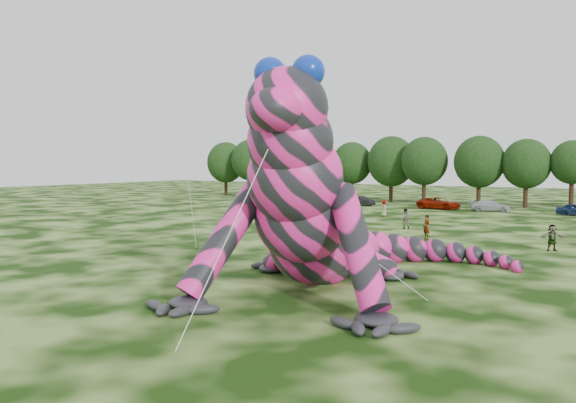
% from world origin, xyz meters
% --- Properties ---
extents(ground, '(240.00, 240.00, 0.00)m').
position_xyz_m(ground, '(0.00, 0.00, 0.00)').
color(ground, '#16330A').
rests_on(ground, ground).
extents(inflatable_gecko, '(21.09, 23.53, 10.16)m').
position_xyz_m(inflatable_gecko, '(-5.87, 3.13, 5.08)').
color(inflatable_gecko, '#F42493').
rests_on(inflatable_gecko, ground).
extents(tree_0, '(6.91, 6.22, 9.51)m').
position_xyz_m(tree_0, '(-54.56, 59.23, 4.75)').
color(tree_0, black).
rests_on(tree_0, ground).
extents(tree_1, '(6.74, 6.07, 9.81)m').
position_xyz_m(tree_1, '(-48.36, 58.05, 4.90)').
color(tree_1, black).
rests_on(tree_1, ground).
extents(tree_2, '(7.04, 6.34, 9.64)m').
position_xyz_m(tree_2, '(-43.02, 58.76, 4.82)').
color(tree_2, black).
rests_on(tree_2, ground).
extents(tree_3, '(5.81, 5.23, 9.44)m').
position_xyz_m(tree_3, '(-35.72, 57.07, 4.72)').
color(tree_3, black).
rests_on(tree_3, ground).
extents(tree_4, '(6.22, 5.60, 9.06)m').
position_xyz_m(tree_4, '(-29.64, 58.71, 4.53)').
color(tree_4, black).
rests_on(tree_4, ground).
extents(tree_5, '(7.16, 6.44, 9.80)m').
position_xyz_m(tree_5, '(-23.12, 58.44, 4.90)').
color(tree_5, black).
rests_on(tree_5, ground).
extents(tree_6, '(6.52, 5.86, 9.49)m').
position_xyz_m(tree_6, '(-17.56, 56.68, 4.75)').
color(tree_6, black).
rests_on(tree_6, ground).
extents(tree_7, '(6.68, 6.01, 9.48)m').
position_xyz_m(tree_7, '(-10.08, 56.80, 4.74)').
color(tree_7, black).
rests_on(tree_7, ground).
extents(tree_8, '(6.14, 5.53, 8.94)m').
position_xyz_m(tree_8, '(-4.22, 56.99, 4.47)').
color(tree_8, black).
rests_on(tree_8, ground).
extents(tree_9, '(5.27, 4.74, 8.68)m').
position_xyz_m(tree_9, '(1.06, 57.35, 4.34)').
color(tree_9, black).
rests_on(tree_9, ground).
extents(car_0, '(4.08, 2.08, 1.33)m').
position_xyz_m(car_0, '(-31.03, 46.14, 0.67)').
color(car_0, white).
rests_on(car_0, ground).
extents(car_1, '(4.14, 2.15, 1.30)m').
position_xyz_m(car_1, '(-24.05, 49.55, 0.65)').
color(car_1, black).
rests_on(car_1, ground).
extents(car_2, '(5.74, 3.32, 1.51)m').
position_xyz_m(car_2, '(-13.18, 48.99, 0.75)').
color(car_2, maroon).
rests_on(car_2, ground).
extents(car_3, '(4.88, 2.75, 1.33)m').
position_xyz_m(car_3, '(-7.06, 49.30, 0.67)').
color(car_3, '#B2B7BC').
rests_on(car_3, ground).
extents(car_4, '(4.10, 2.02, 1.35)m').
position_xyz_m(car_4, '(2.27, 48.17, 0.67)').
color(car_4, '#132348').
rests_on(car_4, ground).
extents(spectator_5, '(1.71, 1.20, 1.78)m').
position_xyz_m(spectator_5, '(2.79, 19.78, 0.89)').
color(spectator_5, gray).
rests_on(spectator_5, ground).
extents(spectator_4, '(0.81, 1.01, 1.79)m').
position_xyz_m(spectator_4, '(-15.60, 36.49, 0.89)').
color(spectator_4, gray).
rests_on(spectator_4, ground).
extents(spectator_1, '(1.11, 1.03, 1.82)m').
position_xyz_m(spectator_1, '(-9.79, 26.60, 0.91)').
color(spectator_1, gray).
rests_on(spectator_1, ground).
extents(spectator_0, '(0.82, 0.78, 1.88)m').
position_xyz_m(spectator_0, '(-6.07, 20.89, 0.94)').
color(spectator_0, gray).
rests_on(spectator_0, ground).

